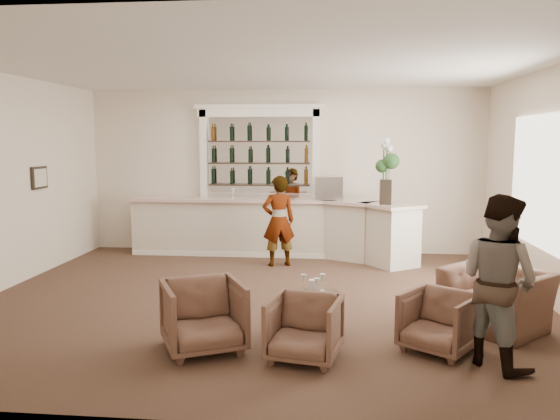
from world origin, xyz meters
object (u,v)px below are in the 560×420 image
object	(u,v)px
armchair_center	(304,328)
flower_vase	(386,168)
bar_counter	(274,227)
armchair_right	(439,322)
guest	(499,281)
armchair_left	(203,316)
sommelier	(279,221)
armchair_far	(496,299)
cocktail_table	(314,313)
espresso_machine	(329,188)

from	to	relation	value
armchair_center	flower_vase	size ratio (longest dim) A/B	0.63
bar_counter	armchair_right	distance (m)	5.30
bar_counter	guest	xyz separation A→B (m)	(2.84, -5.06, 0.30)
armchair_right	armchair_left	bearing A→B (deg)	-139.41
sommelier	armchair_right	world-z (taller)	sommelier
bar_counter	armchair_far	world-z (taller)	bar_counter
armchair_left	bar_counter	bearing A→B (deg)	61.34
armchair_right	guest	bearing A→B (deg)	4.40
cocktail_table	armchair_left	size ratio (longest dim) A/B	0.72
bar_counter	flower_vase	distance (m)	2.53
guest	armchair_center	distance (m)	2.02
guest	cocktail_table	bearing A→B (deg)	33.97
guest	armchair_right	bearing A→B (deg)	23.39
cocktail_table	armchair_center	distance (m)	0.77
guest	armchair_right	world-z (taller)	guest
bar_counter	flower_vase	xyz separation A→B (m)	(2.10, -0.69, 1.22)
bar_counter	armchair_left	world-z (taller)	bar_counter
guest	armchair_far	bearing A→B (deg)	-51.64
sommelier	armchair_left	size ratio (longest dim) A/B	1.95
guest	bar_counter	bearing A→B (deg)	-6.29
sommelier	espresso_machine	bearing A→B (deg)	-155.30
armchair_left	espresso_machine	size ratio (longest dim) A/B	1.67
armchair_left	espresso_machine	bearing A→B (deg)	49.26
armchair_center	flower_vase	bearing A→B (deg)	86.15
guest	flower_vase	bearing A→B (deg)	-26.00
guest	espresso_machine	distance (m)	5.39
espresso_machine	flower_vase	distance (m)	1.31
bar_counter	armchair_center	bearing A→B (deg)	-80.08
cocktail_table	armchair_center	size ratio (longest dim) A/B	0.84
sommelier	guest	distance (m)	4.98
bar_counter	armchair_far	xyz separation A→B (m)	(3.17, -3.92, -0.21)
armchair_center	sommelier	bearing A→B (deg)	110.84
armchair_left	cocktail_table	bearing A→B (deg)	1.88
cocktail_table	sommelier	bearing A→B (deg)	102.47
espresso_machine	flower_vase	world-z (taller)	flower_vase
bar_counter	armchair_center	size ratio (longest dim) A/B	7.81
armchair_left	armchair_far	bearing A→B (deg)	-8.82
armchair_right	bar_counter	bearing A→B (deg)	151.53
bar_counter	cocktail_table	bearing A→B (deg)	-77.56
sommelier	armchair_right	bearing A→B (deg)	99.71
armchair_right	espresso_machine	xyz separation A→B (m)	(-1.25, 4.76, 1.04)
bar_counter	armchair_far	size ratio (longest dim) A/B	5.16
armchair_left	flower_vase	world-z (taller)	flower_vase
sommelier	guest	world-z (taller)	guest
espresso_machine	armchair_right	bearing A→B (deg)	-79.28
cocktail_table	armchair_center	xyz separation A→B (m)	(-0.07, -0.76, 0.08)
armchair_left	espresso_machine	distance (m)	5.25
cocktail_table	armchair_right	distance (m)	1.43
cocktail_table	flower_vase	bearing A→B (deg)	72.71
armchair_left	espresso_machine	xyz separation A→B (m)	(1.29, 4.99, 0.98)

